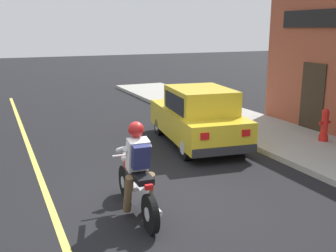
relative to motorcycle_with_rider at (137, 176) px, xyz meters
The scene contains 6 objects.
ground_plane 0.87m from the motorcycle_with_rider, 28.16° to the left, with size 80.00×80.00×0.00m, color black.
sidewalk_curb 6.24m from the motorcycle_with_rider, 31.67° to the left, with size 2.60×22.00×0.14m, color #9E9B93.
lane_stripe 3.58m from the motorcycle_with_rider, 111.96° to the left, with size 0.12×19.80×0.01m, color #D1C64C.
motorcycle_with_rider is the anchor object (origin of this frame).
car_hatchback 4.35m from the motorcycle_with_rider, 48.00° to the left, with size 2.13×3.96×1.57m.
fire_hydrant 6.18m from the motorcycle_with_rider, 16.11° to the left, with size 0.36×0.24×0.88m.
Camera 1 is at (-2.55, -6.08, 3.07)m, focal length 42.00 mm.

